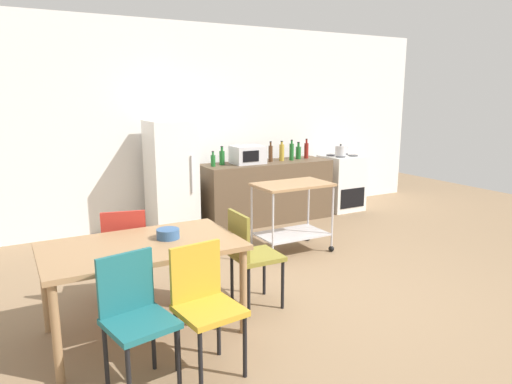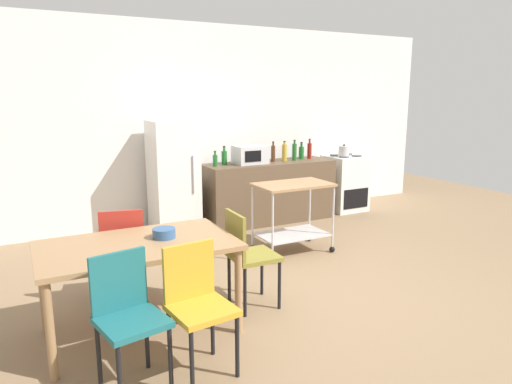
# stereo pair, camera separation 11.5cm
# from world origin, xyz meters

# --- Properties ---
(ground_plane) EXTENTS (12.00, 12.00, 0.00)m
(ground_plane) POSITION_xyz_m (0.00, 0.00, 0.00)
(ground_plane) COLOR #8C7051
(back_wall) EXTENTS (8.40, 0.12, 2.90)m
(back_wall) POSITION_xyz_m (0.00, 3.20, 1.45)
(back_wall) COLOR white
(back_wall) RESTS_ON ground_plane
(kitchen_counter) EXTENTS (2.00, 0.64, 0.90)m
(kitchen_counter) POSITION_xyz_m (0.90, 2.60, 0.45)
(kitchen_counter) COLOR brown
(kitchen_counter) RESTS_ON ground_plane
(dining_table) EXTENTS (1.50, 0.90, 0.75)m
(dining_table) POSITION_xyz_m (-1.67, 0.13, 0.67)
(dining_table) COLOR #A37A51
(dining_table) RESTS_ON ground_plane
(chair_olive) EXTENTS (0.41, 0.41, 0.89)m
(chair_olive) POSITION_xyz_m (-0.71, 0.13, 0.52)
(chair_olive) COLOR olive
(chair_olive) RESTS_ON ground_plane
(chair_teal) EXTENTS (0.47, 0.47, 0.89)m
(chair_teal) POSITION_xyz_m (-1.91, -0.54, 0.52)
(chair_teal) COLOR #1E666B
(chair_teal) RESTS_ON ground_plane
(chair_red) EXTENTS (0.48, 0.48, 0.89)m
(chair_red) POSITION_xyz_m (-1.65, 0.78, 0.52)
(chair_red) COLOR #B72D23
(chair_red) RESTS_ON ground_plane
(chair_mustard) EXTENTS (0.44, 0.44, 0.89)m
(chair_mustard) POSITION_xyz_m (-1.44, -0.58, 0.52)
(chair_mustard) COLOR gold
(chair_mustard) RESTS_ON ground_plane
(stove_oven) EXTENTS (0.60, 0.61, 0.92)m
(stove_oven) POSITION_xyz_m (2.35, 2.62, 0.45)
(stove_oven) COLOR white
(stove_oven) RESTS_ON ground_plane
(refrigerator) EXTENTS (0.60, 0.63, 1.55)m
(refrigerator) POSITION_xyz_m (-0.55, 2.70, 0.78)
(refrigerator) COLOR white
(refrigerator) RESTS_ON ground_plane
(kitchen_cart) EXTENTS (0.91, 0.57, 0.85)m
(kitchen_cart) POSITION_xyz_m (0.45, 1.22, 0.57)
(kitchen_cart) COLOR #A37A51
(kitchen_cart) RESTS_ON ground_plane
(bottle_soy_sauce) EXTENTS (0.07, 0.07, 0.22)m
(bottle_soy_sauce) POSITION_xyz_m (0.03, 2.60, 0.99)
(bottle_soy_sauce) COLOR #1E6628
(bottle_soy_sauce) RESTS_ON kitchen_counter
(bottle_olive_oil) EXTENTS (0.08, 0.08, 0.27)m
(bottle_olive_oil) POSITION_xyz_m (0.20, 2.67, 1.01)
(bottle_olive_oil) COLOR #1E6628
(bottle_olive_oil) RESTS_ON kitchen_counter
(microwave) EXTENTS (0.46, 0.35, 0.26)m
(microwave) POSITION_xyz_m (0.58, 2.60, 1.03)
(microwave) COLOR silver
(microwave) RESTS_ON kitchen_counter
(bottle_soda) EXTENTS (0.06, 0.06, 0.30)m
(bottle_soda) POSITION_xyz_m (0.98, 2.61, 1.03)
(bottle_soda) COLOR #4C2D19
(bottle_soda) RESTS_ON kitchen_counter
(bottle_sesame_oil) EXTENTS (0.08, 0.08, 0.30)m
(bottle_sesame_oil) POSITION_xyz_m (1.17, 2.60, 1.03)
(bottle_sesame_oil) COLOR gold
(bottle_sesame_oil) RESTS_ON kitchen_counter
(bottle_wine) EXTENTS (0.07, 0.07, 0.31)m
(bottle_wine) POSITION_xyz_m (1.33, 2.58, 1.03)
(bottle_wine) COLOR #1E6628
(bottle_wine) RESTS_ON kitchen_counter
(bottle_sparkling_water) EXTENTS (0.08, 0.08, 0.26)m
(bottle_sparkling_water) POSITION_xyz_m (1.51, 2.66, 1.01)
(bottle_sparkling_water) COLOR #1E6628
(bottle_sparkling_water) RESTS_ON kitchen_counter
(bottle_hot_sauce) EXTENTS (0.07, 0.07, 0.31)m
(bottle_hot_sauce) POSITION_xyz_m (1.66, 2.65, 1.03)
(bottle_hot_sauce) COLOR maroon
(bottle_hot_sauce) RESTS_ON kitchen_counter
(fruit_bowl) EXTENTS (0.18, 0.18, 0.08)m
(fruit_bowl) POSITION_xyz_m (-1.44, 0.16, 0.79)
(fruit_bowl) COLOR #33598C
(fruit_bowl) RESTS_ON dining_table
(kettle) EXTENTS (0.24, 0.17, 0.19)m
(kettle) POSITION_xyz_m (2.23, 2.52, 1.00)
(kettle) COLOR silver
(kettle) RESTS_ON stove_oven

